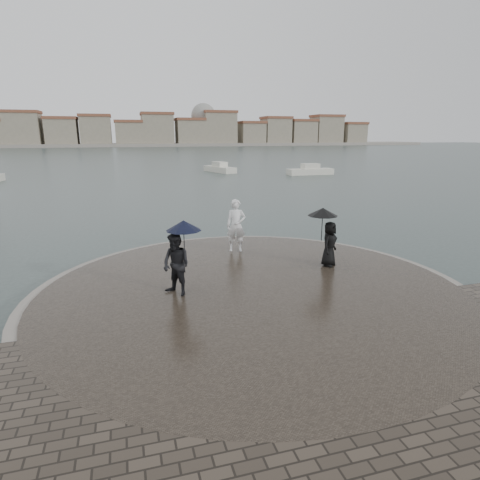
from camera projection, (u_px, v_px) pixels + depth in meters
name	position (u px, v px, depth m)	size (l,w,h in m)	color
ground	(304.00, 364.00, 8.30)	(400.00, 400.00, 0.00)	#2B3835
kerb_ring	(253.00, 294.00, 11.51)	(12.50, 12.50, 0.32)	gray
quay_tip	(253.00, 294.00, 11.50)	(11.90, 11.90, 0.36)	#2D261E
statue	(236.00, 225.00, 14.90)	(0.71, 0.47, 1.95)	white
visitor_left	(178.00, 256.00, 10.76)	(1.24, 1.10, 2.04)	black
visitor_right	(327.00, 233.00, 13.16)	(1.18, 1.01, 1.95)	black
far_skyline	(112.00, 132.00, 154.42)	(260.00, 20.00, 37.00)	gray
boats	(184.00, 173.00, 45.62)	(38.34, 11.10, 1.50)	beige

